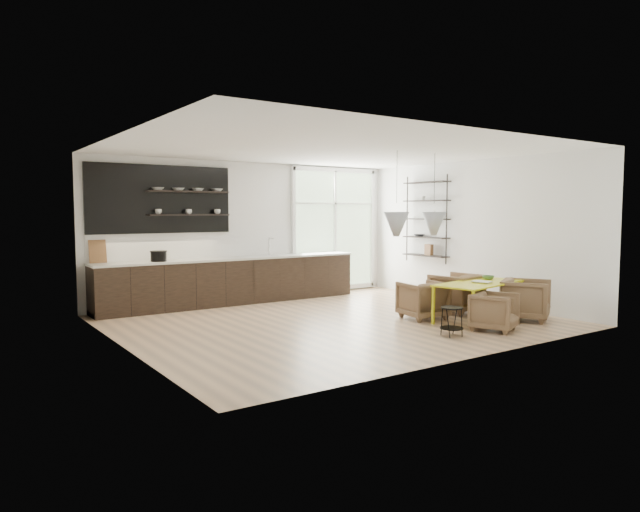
% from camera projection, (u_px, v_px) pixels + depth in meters
% --- Properties ---
extents(room, '(7.02, 6.01, 2.91)m').
position_uv_depth(room, '(325.00, 233.00, 10.84)').
color(room, '#DAB086').
rests_on(room, ground).
extents(kitchen_run, '(5.54, 0.69, 2.75)m').
position_uv_depth(kitchen_run, '(228.00, 274.00, 11.49)').
color(kitchen_run, black).
rests_on(kitchen_run, ground).
extents(right_shelving, '(0.26, 1.22, 1.90)m').
position_uv_depth(right_shelving, '(427.00, 221.00, 12.46)').
color(right_shelving, black).
rests_on(right_shelving, ground).
extents(dining_table, '(1.92, 1.14, 0.65)m').
position_uv_depth(dining_table, '(479.00, 285.00, 9.76)').
color(dining_table, '#D4D412').
rests_on(dining_table, ground).
extents(armchair_back_left, '(0.81, 0.82, 0.66)m').
position_uv_depth(armchair_back_left, '(423.00, 300.00, 9.92)').
color(armchair_back_left, brown).
rests_on(armchair_back_left, ground).
extents(armchair_back_right, '(0.87, 0.89, 0.73)m').
position_uv_depth(armchair_back_right, '(456.00, 293.00, 10.56)').
color(armchair_back_right, brown).
rests_on(armchair_back_right, ground).
extents(armchair_front_left, '(0.85, 0.86, 0.60)m').
position_uv_depth(armchair_front_left, '(494.00, 312.00, 8.93)').
color(armchair_front_left, brown).
rests_on(armchair_front_left, ground).
extents(armchair_front_right, '(1.05, 1.05, 0.71)m').
position_uv_depth(armchair_front_right, '(526.00, 300.00, 9.78)').
color(armchair_front_right, brown).
rests_on(armchair_front_right, ground).
extents(wire_stool, '(0.35, 0.35, 0.44)m').
position_uv_depth(wire_stool, '(452.00, 317.00, 8.52)').
color(wire_stool, black).
rests_on(wire_stool, ground).
extents(table_book, '(0.29, 0.35, 0.03)m').
position_uv_depth(table_book, '(479.00, 282.00, 9.63)').
color(table_book, white).
rests_on(table_book, dining_table).
extents(table_bowl, '(0.27, 0.27, 0.07)m').
position_uv_depth(table_bowl, '(488.00, 277.00, 10.21)').
color(table_bowl, '#4C7944').
rests_on(table_bowl, dining_table).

